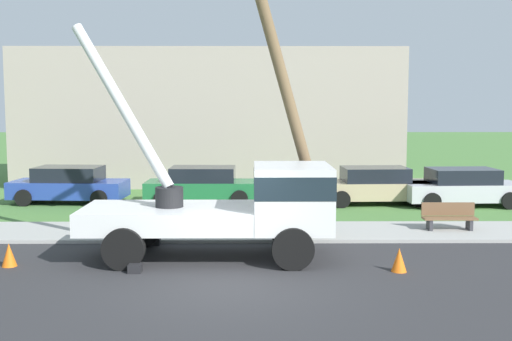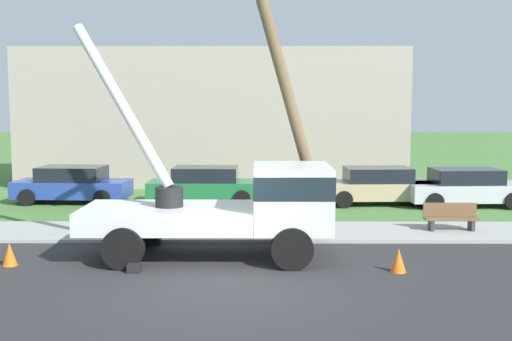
% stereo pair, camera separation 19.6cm
% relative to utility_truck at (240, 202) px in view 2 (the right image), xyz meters
% --- Properties ---
extents(ground_plane, '(120.00, 120.00, 0.00)m').
position_rel_utility_truck_xyz_m(ground_plane, '(-0.21, 9.39, -1.41)').
color(ground_plane, '#477538').
extents(road_asphalt, '(80.00, 8.39, 0.01)m').
position_rel_utility_truck_xyz_m(road_asphalt, '(-0.21, -2.61, -1.40)').
color(road_asphalt, '#2B2B2D').
rests_on(road_asphalt, ground).
extents(sidewalk_strip, '(80.00, 2.81, 0.10)m').
position_rel_utility_truck_xyz_m(sidewalk_strip, '(-0.21, 2.99, -1.36)').
color(sidewalk_strip, '#9E9E99').
rests_on(sidewalk_strip, ground).
extents(utility_truck, '(6.76, 3.20, 5.98)m').
position_rel_utility_truck_xyz_m(utility_truck, '(0.00, 0.00, 0.00)').
color(utility_truck, silver).
rests_on(utility_truck, ground).
extents(leaning_utility_pole, '(3.22, 1.49, 8.69)m').
position_rel_utility_truck_xyz_m(leaning_utility_pole, '(1.17, 1.83, 3.05)').
color(leaning_utility_pole, brown).
rests_on(leaning_utility_pole, ground).
extents(traffic_cone_ahead, '(0.36, 0.36, 0.56)m').
position_rel_utility_truck_xyz_m(traffic_cone_ahead, '(3.70, -1.41, -1.13)').
color(traffic_cone_ahead, orange).
rests_on(traffic_cone_ahead, ground).
extents(traffic_cone_behind, '(0.36, 0.36, 0.56)m').
position_rel_utility_truck_xyz_m(traffic_cone_behind, '(-5.52, -0.86, -1.13)').
color(traffic_cone_behind, orange).
rests_on(traffic_cone_behind, ground).
extents(parked_sedan_blue, '(4.50, 2.20, 1.42)m').
position_rel_utility_truck_xyz_m(parked_sedan_blue, '(-6.85, 8.94, -0.70)').
color(parked_sedan_blue, '#263F99').
rests_on(parked_sedan_blue, ground).
extents(parked_sedan_green, '(4.43, 2.07, 1.42)m').
position_rel_utility_truck_xyz_m(parked_sedan_green, '(-1.61, 8.79, -0.70)').
color(parked_sedan_green, '#1E6638').
rests_on(parked_sedan_green, ground).
extents(parked_sedan_tan, '(4.47, 2.14, 1.42)m').
position_rel_utility_truck_xyz_m(parked_sedan_tan, '(5.05, 8.62, -0.70)').
color(parked_sedan_tan, tan).
rests_on(parked_sedan_tan, ground).
extents(parked_sedan_silver, '(4.48, 2.16, 1.42)m').
position_rel_utility_truck_xyz_m(parked_sedan_silver, '(8.28, 8.12, -0.70)').
color(parked_sedan_silver, '#B7B7BF').
rests_on(parked_sedan_silver, ground).
extents(park_bench, '(1.60, 0.45, 0.90)m').
position_rel_utility_truck_xyz_m(park_bench, '(6.23, 3.06, -0.95)').
color(park_bench, brown).
rests_on(park_bench, ground).
extents(lowrise_building_backdrop, '(18.00, 6.00, 6.40)m').
position_rel_utility_truck_xyz_m(lowrise_building_backdrop, '(-1.72, 15.83, 1.79)').
color(lowrise_building_backdrop, '#A5998C').
rests_on(lowrise_building_backdrop, ground).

